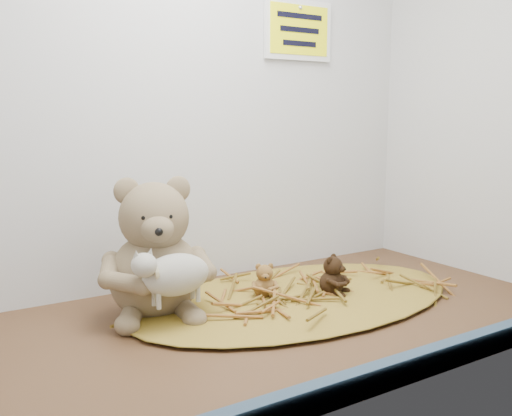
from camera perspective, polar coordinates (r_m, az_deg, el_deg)
alcove_shell at (r=102.34cm, az=-2.82°, el=14.40°), size 120.40×60.20×90.40cm
front_rail at (r=79.17cm, az=11.59°, el=-16.39°), size 119.28×2.20×3.60cm
straw_bed at (r=113.16cm, az=4.24°, el=-8.85°), size 69.75×40.50×1.35cm
main_teddy at (r=103.75cm, az=-10.11°, el=-3.84°), size 25.52×26.28×25.11cm
toy_lamb at (r=96.46cm, az=-8.02°, el=-6.63°), size 15.39×9.39×9.94cm
mini_teddy_tan at (r=110.73cm, az=0.85°, el=-7.06°), size 7.38×7.51×6.66cm
mini_teddy_brown at (r=113.47cm, az=7.61°, el=-6.45°), size 8.92×9.01×7.78cm
wall_sign at (r=136.74cm, az=4.24°, el=17.32°), size 16.00×1.20×11.00cm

